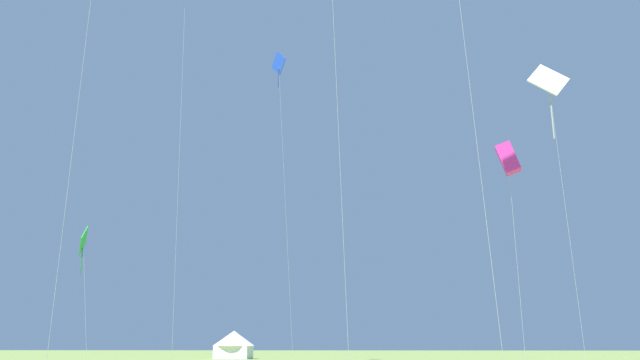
# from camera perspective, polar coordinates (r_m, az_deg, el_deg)

# --- Properties ---
(kite_white_diamond) EXTENTS (3.07, 1.69, 20.39)m
(kite_white_diamond) POSITION_cam_1_polar(r_m,az_deg,el_deg) (45.40, 20.27, 8.35)
(kite_white_diamond) COLOR white
(kite_white_diamond) RESTS_ON ground
(kite_green_diamond) EXTENTS (2.07, 2.32, 10.76)m
(kite_green_diamond) POSITION_cam_1_polar(r_m,az_deg,el_deg) (53.16, -20.92, -5.35)
(kite_green_diamond) COLOR green
(kite_green_diamond) RESTS_ON ground
(kite_magenta_box) EXTENTS (1.57, 1.32, 13.18)m
(kite_magenta_box) POSITION_cam_1_polar(r_m,az_deg,el_deg) (38.50, 16.90, 1.88)
(kite_magenta_box) COLOR #E02DA3
(kite_magenta_box) RESTS_ON ground
(kite_blue_diamond) EXTENTS (2.65, 1.87, 28.82)m
(kite_blue_diamond) POSITION_cam_1_polar(r_m,az_deg,el_deg) (60.34, -3.81, 10.25)
(kite_blue_diamond) COLOR blue
(kite_blue_diamond) RESTS_ON ground
(festival_tent_left) EXTENTS (4.73, 4.73, 3.07)m
(festival_tent_left) POSITION_cam_1_polar(r_m,az_deg,el_deg) (72.91, -7.92, -14.64)
(festival_tent_left) COLOR white
(festival_tent_left) RESTS_ON ground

